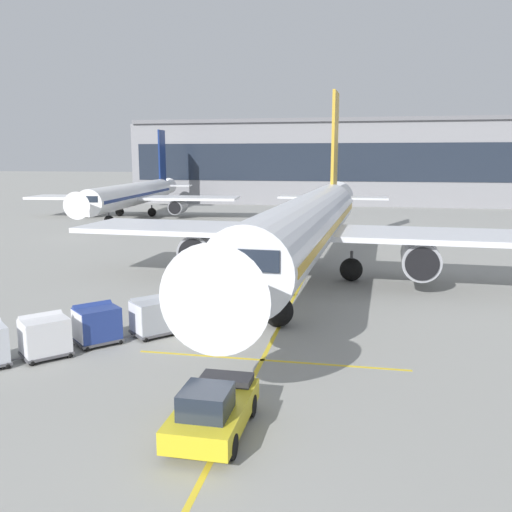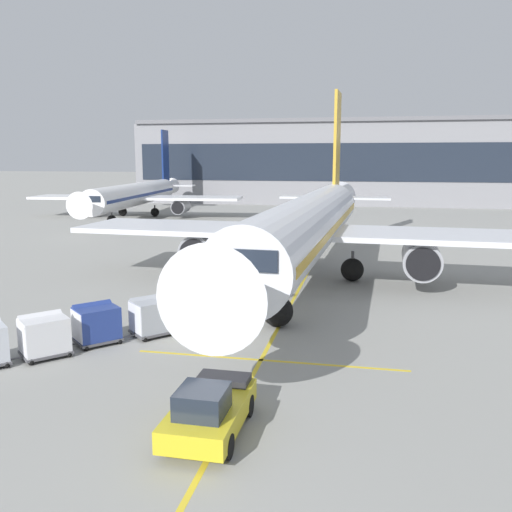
{
  "view_description": "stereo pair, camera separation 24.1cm",
  "coord_description": "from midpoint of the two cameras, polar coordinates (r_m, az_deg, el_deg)",
  "views": [
    {
      "loc": [
        7.86,
        -24.97,
        8.71
      ],
      "look_at": [
        2.15,
        4.1,
        3.37
      ],
      "focal_mm": 38.33,
      "sensor_mm": 36.0,
      "label": 1
    },
    {
      "loc": [
        8.1,
        -24.92,
        8.71
      ],
      "look_at": [
        2.15,
        4.1,
        3.37
      ],
      "focal_mm": 38.33,
      "sensor_mm": 36.0,
      "label": 2
    }
  ],
  "objects": [
    {
      "name": "ground_plane",
      "position": [
        27.6,
        -6.35,
        -8.24
      ],
      "size": [
        600.0,
        600.0,
        0.0
      ],
      "primitive_type": "plane",
      "color": "gray"
    },
    {
      "name": "parked_airplane",
      "position": [
        38.55,
        5.32,
        3.23
      ],
      "size": [
        33.89,
        44.23,
        15.09
      ],
      "color": "silver",
      "rests_on": "ground"
    },
    {
      "name": "belt_loader",
      "position": [
        30.08,
        -4.97,
        -5.05
      ],
      "size": [
        4.35,
        5.08,
        2.59
      ],
      "color": "gold",
      "rests_on": "ground"
    },
    {
      "name": "baggage_cart_lead",
      "position": [
        27.69,
        -10.97,
        -6.15
      ],
      "size": [
        2.53,
        2.56,
        1.91
      ],
      "color": "#515156",
      "rests_on": "ground"
    },
    {
      "name": "baggage_cart_second",
      "position": [
        27.08,
        -16.54,
        -6.76
      ],
      "size": [
        2.53,
        2.56,
        1.91
      ],
      "color": "#515156",
      "rests_on": "ground"
    },
    {
      "name": "baggage_cart_third",
      "position": [
        26.06,
        -21.44,
        -7.72
      ],
      "size": [
        2.53,
        2.56,
        1.91
      ],
      "color": "#515156",
      "rests_on": "ground"
    },
    {
      "name": "pushback_tug",
      "position": [
        18.07,
        -4.94,
        -15.69
      ],
      "size": [
        2.17,
        4.42,
        1.83
      ],
      "color": "gold",
      "rests_on": "ground"
    },
    {
      "name": "ground_crew_by_loader",
      "position": [
        27.76,
        -6.14,
        -5.98
      ],
      "size": [
        0.52,
        0.38,
        1.74
      ],
      "color": "#333847",
      "rests_on": "ground"
    },
    {
      "name": "ground_crew_by_carts",
      "position": [
        28.02,
        -8.86,
        -5.88
      ],
      "size": [
        0.57,
        0.28,
        1.74
      ],
      "color": "#514C42",
      "rests_on": "ground"
    },
    {
      "name": "ground_crew_marshaller",
      "position": [
        28.89,
        -3.42,
        -5.29
      ],
      "size": [
        0.55,
        0.34,
        1.74
      ],
      "color": "black",
      "rests_on": "ground"
    },
    {
      "name": "ground_crew_wingwalker",
      "position": [
        28.96,
        -10.0,
        -5.39
      ],
      "size": [
        0.38,
        0.53,
        1.74
      ],
      "color": "#333847",
      "rests_on": "ground"
    },
    {
      "name": "safety_cone_engine_keepout",
      "position": [
        37.11,
        -5.99,
        -2.86
      ],
      "size": [
        0.64,
        0.64,
        0.72
      ],
      "color": "black",
      "rests_on": "ground"
    },
    {
      "name": "apron_guidance_line_lead_in",
      "position": [
        38.55,
        4.55,
        -2.87
      ],
      "size": [
        0.2,
        110.0,
        0.01
      ],
      "color": "yellow",
      "rests_on": "ground"
    },
    {
      "name": "apron_guidance_line_stop_bar",
      "position": [
        24.23,
        1.19,
        -10.85
      ],
      "size": [
        12.0,
        0.2,
        0.01
      ],
      "color": "yellow",
      "rests_on": "ground"
    },
    {
      "name": "terminal_building",
      "position": [
        110.18,
        13.88,
        9.47
      ],
      "size": [
        98.73,
        19.53,
        15.76
      ],
      "color": "gray",
      "rests_on": "ground"
    },
    {
      "name": "distant_airplane",
      "position": [
        83.58,
        -12.76,
        6.25
      ],
      "size": [
        31.65,
        40.24,
        13.47
      ],
      "color": "white",
      "rests_on": "ground"
    }
  ]
}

